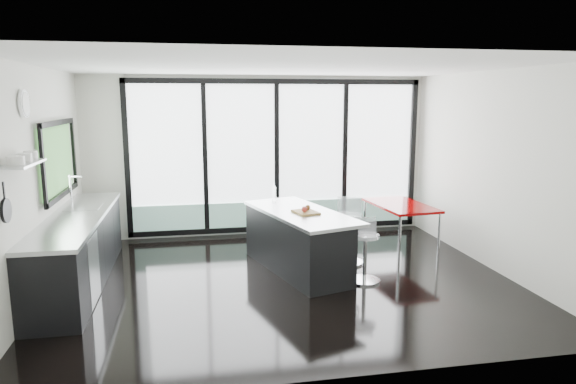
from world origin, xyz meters
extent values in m
cube|color=black|center=(0.00, 0.00, 0.00)|extent=(6.00, 5.00, 0.00)
cube|color=white|center=(0.00, 0.00, 2.80)|extent=(6.00, 5.00, 0.00)
cube|color=silver|center=(0.00, 2.50, 1.40)|extent=(6.00, 0.00, 2.80)
cube|color=white|center=(0.30, 2.47, 1.40)|extent=(5.00, 0.02, 2.50)
cube|color=gray|center=(0.30, 2.43, 0.37)|extent=(5.00, 0.02, 0.44)
cube|color=black|center=(-0.95, 2.43, 1.40)|extent=(0.08, 0.04, 2.50)
cube|color=black|center=(0.30, 2.43, 1.40)|extent=(0.08, 0.04, 2.50)
cube|color=black|center=(1.55, 2.43, 1.40)|extent=(0.08, 0.04, 2.50)
cube|color=silver|center=(0.00, -2.50, 1.40)|extent=(6.00, 0.00, 2.80)
cube|color=silver|center=(-3.00, 0.00, 1.40)|extent=(0.00, 5.00, 2.80)
cube|color=#488041|center=(-2.97, 0.90, 1.60)|extent=(0.02, 1.60, 0.90)
cube|color=#AAADAF|center=(-2.87, -0.85, 1.75)|extent=(0.25, 0.80, 0.03)
cylinder|color=white|center=(-2.97, -0.30, 2.35)|extent=(0.04, 0.30, 0.30)
cylinder|color=black|center=(-2.94, -1.25, 1.35)|extent=(0.03, 0.24, 0.24)
cube|color=silver|center=(3.00, 0.00, 1.40)|extent=(0.00, 5.00, 2.80)
cube|color=black|center=(-2.67, 0.40, 0.43)|extent=(0.65, 3.20, 0.87)
cube|color=#AAADAF|center=(-2.67, 0.40, 0.90)|extent=(0.69, 3.24, 0.05)
cube|color=#AAADAF|center=(-2.67, 0.90, 0.90)|extent=(0.45, 0.48, 0.06)
cylinder|color=silver|center=(-2.82, 0.90, 1.14)|extent=(0.02, 0.02, 0.44)
cube|color=#AAADAF|center=(-2.36, -0.35, 0.42)|extent=(0.03, 0.60, 0.80)
cube|color=black|center=(0.24, 0.39, 0.40)|extent=(1.23, 2.14, 0.80)
cube|color=#AAADAF|center=(0.31, 0.41, 0.82)|extent=(1.42, 2.24, 0.05)
cube|color=olive|center=(0.35, 0.28, 0.86)|extent=(0.37, 0.43, 0.03)
sphere|color=maroon|center=(0.31, 0.22, 0.92)|extent=(0.10, 0.10, 0.08)
sphere|color=brown|center=(0.39, 0.34, 0.91)|extent=(0.10, 0.10, 0.08)
cylinder|color=silver|center=(0.03, 1.05, 0.98)|extent=(0.08, 0.08, 0.26)
cylinder|color=silver|center=(1.04, -0.24, 0.33)|extent=(0.49, 0.49, 0.65)
cylinder|color=silver|center=(1.04, 0.54, 0.37)|extent=(0.62, 0.62, 0.75)
cube|color=#720000|center=(2.13, 1.19, 0.36)|extent=(0.90, 1.42, 0.72)
camera|label=1|loc=(-1.17, -6.46, 2.40)|focal=32.00mm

